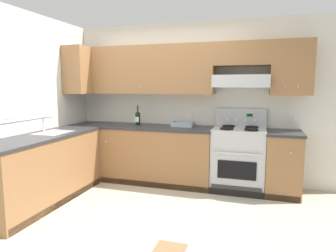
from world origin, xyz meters
TOP-DOWN VIEW (x-y plane):
  - ground_plane at (0.00, 0.00)m, footprint 7.04×7.04m
  - floor_accent_tile at (0.70, -0.64)m, footprint 0.30×0.30m
  - wall_back at (0.39, 1.53)m, footprint 4.68×0.57m
  - wall_left at (-1.59, 0.23)m, footprint 0.47×4.00m
  - counter_back_run at (0.01, 1.24)m, footprint 3.60×0.65m
  - counter_left_run at (-1.24, -0.00)m, footprint 0.63×1.91m
  - stove at (1.19, 1.25)m, footprint 0.76×0.62m
  - wine_bottle at (-0.44, 1.31)m, footprint 0.08×0.08m
  - bowl at (0.31, 1.36)m, footprint 0.33×0.25m

SIDE VIEW (x-z plane):
  - ground_plane at x=0.00m, z-range 0.00..0.00m
  - floor_accent_tile at x=0.70m, z-range 0.00..0.01m
  - counter_back_run at x=0.01m, z-range 0.00..0.91m
  - counter_left_run at x=-1.24m, z-range -0.11..1.03m
  - stove at x=1.19m, z-range -0.12..1.08m
  - bowl at x=0.31m, z-range 0.90..0.97m
  - wine_bottle at x=-0.44m, z-range 0.87..1.19m
  - wall_left at x=-1.59m, z-range 0.07..2.62m
  - wall_back at x=0.39m, z-range 0.20..2.75m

